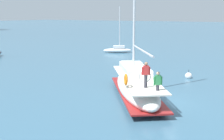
{
  "coord_description": "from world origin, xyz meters",
  "views": [
    {
      "loc": [
        -17.46,
        -6.71,
        5.88
      ],
      "look_at": [
        0.29,
        3.72,
        1.8
      ],
      "focal_mm": 45.64,
      "sensor_mm": 36.0,
      "label": 1
    }
  ],
  "objects": [
    {
      "name": "ground_plane",
      "position": [
        0.0,
        0.0,
        0.0
      ],
      "size": [
        400.0,
        400.0,
        0.0
      ],
      "primitive_type": "plane",
      "color": "#38607A"
    },
    {
      "name": "main_sailboat",
      "position": [
        0.35,
        1.77,
        0.91
      ],
      "size": [
        9.13,
        7.66,
        13.11
      ],
      "color": "white",
      "rests_on": "ground"
    },
    {
      "name": "mooring_buoy",
      "position": [
        8.42,
        0.24,
        0.2
      ],
      "size": [
        0.65,
        0.65,
        0.93
      ],
      "color": "silver",
      "rests_on": "ground"
    },
    {
      "name": "moored_sloop_near",
      "position": [
        20.39,
        14.53,
        0.5
      ],
      "size": [
        3.14,
        4.2,
        6.95
      ],
      "color": "white",
      "rests_on": "ground"
    }
  ]
}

